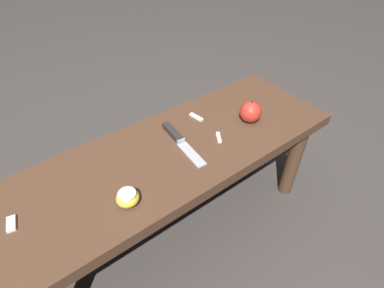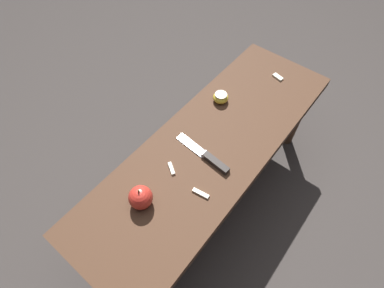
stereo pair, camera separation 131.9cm
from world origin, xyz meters
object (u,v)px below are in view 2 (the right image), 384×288
object	(u,v)px
wooden_bench	(211,154)
apple_whole	(141,197)
knife	(209,158)
apple_cut	(221,97)

from	to	relation	value
wooden_bench	apple_whole	xyz separation A→B (m)	(-0.33, 0.04, 0.11)
wooden_bench	knife	world-z (taller)	knife
wooden_bench	knife	bearing A→B (deg)	-152.37
knife	apple_whole	size ratio (longest dim) A/B	2.70
apple_cut	knife	bearing A→B (deg)	-152.23
apple_whole	knife	bearing A→B (deg)	-14.69
wooden_bench	knife	distance (m)	0.10
knife	apple_whole	world-z (taller)	apple_whole
apple_whole	apple_cut	distance (m)	0.52
apple_cut	apple_whole	bearing A→B (deg)	-173.01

